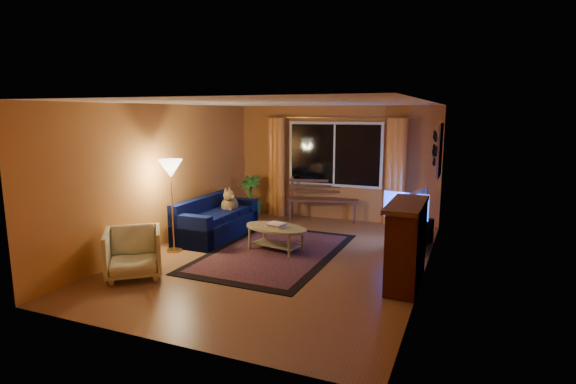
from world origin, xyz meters
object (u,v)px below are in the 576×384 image
at_px(armchair, 133,250).
at_px(tv_console, 410,235).
at_px(floor_lamp, 172,206).
at_px(coffee_table, 276,239).
at_px(sofa, 217,218).
at_px(bench, 323,210).

xyz_separation_m(armchair, tv_console, (3.51, 3.01, -0.17)).
xyz_separation_m(floor_lamp, coffee_table, (1.62, 0.68, -0.58)).
distance_m(sofa, floor_lamp, 1.15).
bearing_deg(tv_console, armchair, -118.36).
xyz_separation_m(bench, coffee_table, (-0.04, -2.44, -0.02)).
relative_size(coffee_table, tv_console, 1.09).
bearing_deg(sofa, coffee_table, -13.96).
relative_size(armchair, coffee_table, 0.66).
height_order(sofa, armchair, armchair).
distance_m(armchair, floor_lamp, 1.30).
relative_size(sofa, armchair, 2.40).
height_order(floor_lamp, coffee_table, floor_lamp).
distance_m(sofa, coffee_table, 1.46).
bearing_deg(coffee_table, bench, 89.12).
xyz_separation_m(coffee_table, tv_console, (2.10, 1.12, 0.01)).
distance_m(bench, sofa, 2.53).
height_order(sofa, floor_lamp, floor_lamp).
bearing_deg(sofa, floor_lamp, -101.03).
bearing_deg(coffee_table, sofa, 165.45).
bearing_deg(sofa, tv_console, 12.73).
relative_size(bench, tv_console, 1.44).
xyz_separation_m(bench, tv_console, (2.06, -1.32, -0.01)).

